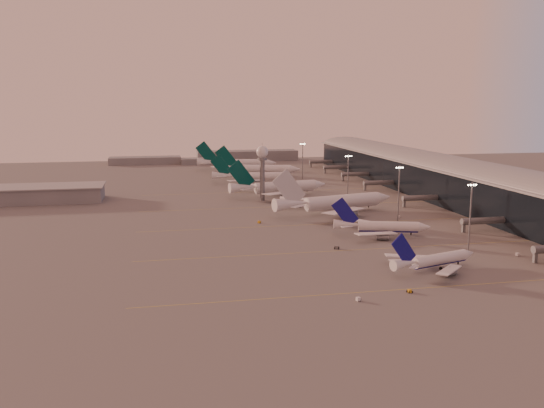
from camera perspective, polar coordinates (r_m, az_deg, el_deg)
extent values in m
plane|color=#545252|center=(196.69, 4.01, -5.56)|extent=(700.00, 700.00, 0.00)
cube|color=gold|center=(176.36, 16.65, -7.84)|extent=(180.00, 0.25, 0.02)
cube|color=gold|center=(215.38, 11.04, -4.33)|extent=(180.00, 0.25, 0.02)
cube|color=gold|center=(256.37, 7.21, -1.89)|extent=(180.00, 0.25, 0.02)
cube|color=gold|center=(298.51, 4.46, -0.12)|extent=(180.00, 0.25, 0.02)
cube|color=gold|center=(346.18, 2.20, 1.33)|extent=(180.00, 0.25, 0.02)
cube|color=black|center=(335.69, 16.93, 2.17)|extent=(36.00, 360.00, 18.00)
cylinder|color=gray|center=(334.62, 17.01, 3.69)|extent=(10.08, 360.00, 10.08)
cube|color=gray|center=(334.60, 17.01, 3.73)|extent=(40.00, 362.00, 0.80)
cube|color=slate|center=(211.51, 24.63, -4.74)|extent=(1.20, 1.20, 4.40)
cylinder|color=slate|center=(253.57, 20.44, -1.55)|extent=(22.00, 2.80, 2.80)
cube|color=slate|center=(248.94, 18.44, -2.19)|extent=(1.20, 1.20, 4.40)
cylinder|color=slate|center=(303.42, 14.70, 0.60)|extent=(22.00, 2.80, 2.80)
cube|color=slate|center=(299.55, 12.96, 0.11)|extent=(1.20, 1.20, 4.40)
cylinder|color=slate|center=(353.91, 10.73, 2.09)|extent=(22.00, 2.80, 2.80)
cube|color=slate|center=(350.60, 9.20, 1.68)|extent=(1.20, 1.20, 4.40)
cylinder|color=slate|center=(392.76, 8.43, 2.95)|extent=(22.00, 2.80, 2.80)
cube|color=slate|center=(389.78, 7.04, 2.59)|extent=(1.20, 1.20, 4.40)
cylinder|color=slate|center=(432.20, 6.55, 3.65)|extent=(22.00, 2.80, 2.80)
cube|color=slate|center=(429.50, 5.27, 3.32)|extent=(1.20, 1.20, 4.40)
cylinder|color=slate|center=(470.17, 5.04, 4.20)|extent=(22.00, 2.80, 2.80)
cube|color=slate|center=(467.69, 3.86, 3.90)|extent=(1.20, 1.20, 4.40)
cube|color=slate|center=(333.32, -23.28, 0.85)|extent=(80.00, 25.00, 8.00)
cube|color=gray|center=(332.73, -23.33, 1.57)|extent=(82.00, 27.00, 0.60)
cylinder|color=slate|center=(310.37, -0.97, 2.36)|extent=(2.60, 2.60, 22.00)
cylinder|color=slate|center=(309.01, -0.97, 4.47)|extent=(5.20, 5.20, 1.20)
sphere|color=silver|center=(308.64, -0.98, 5.19)|extent=(6.40, 6.40, 6.40)
cylinder|color=slate|center=(308.34, -0.98, 5.88)|extent=(0.16, 0.16, 2.00)
cylinder|color=slate|center=(216.29, 19.04, -1.25)|extent=(0.56, 0.56, 25.00)
cube|color=slate|center=(214.35, 19.23, 1.90)|extent=(3.60, 0.25, 0.25)
sphere|color=#FFEABF|center=(213.64, 18.87, 1.78)|extent=(0.56, 0.56, 0.56)
sphere|color=#FFEABF|center=(214.15, 19.10, 1.79)|extent=(0.56, 0.56, 0.56)
sphere|color=#FFEABF|center=(214.66, 19.33, 1.79)|extent=(0.56, 0.56, 0.56)
sphere|color=#FFEABF|center=(215.17, 19.56, 1.80)|extent=(0.56, 0.56, 0.56)
cylinder|color=slate|center=(263.09, 12.44, 1.03)|extent=(0.56, 0.56, 25.00)
cube|color=slate|center=(261.50, 12.54, 3.63)|extent=(3.60, 0.25, 0.25)
sphere|color=#FFEABF|center=(260.94, 12.24, 3.54)|extent=(0.56, 0.56, 0.56)
sphere|color=#FFEABF|center=(261.34, 12.44, 3.54)|extent=(0.56, 0.56, 0.56)
sphere|color=#FFEABF|center=(261.75, 12.64, 3.54)|extent=(0.56, 0.56, 0.56)
sphere|color=#FFEABF|center=(262.16, 12.84, 3.54)|extent=(0.56, 0.56, 0.56)
cylinder|color=slate|center=(311.96, 7.53, 2.59)|extent=(0.56, 0.56, 25.00)
cube|color=slate|center=(310.61, 7.58, 4.79)|extent=(3.60, 0.25, 0.25)
sphere|color=#FFEABF|center=(310.17, 7.32, 4.71)|extent=(0.56, 0.56, 0.56)
sphere|color=#FFEABF|center=(310.49, 7.49, 4.71)|extent=(0.56, 0.56, 0.56)
sphere|color=#FFEABF|center=(310.81, 7.67, 4.71)|extent=(0.56, 0.56, 0.56)
sphere|color=#FFEABF|center=(311.14, 7.84, 4.71)|extent=(0.56, 0.56, 0.56)
cylinder|color=slate|center=(397.03, 3.04, 4.28)|extent=(0.56, 0.56, 25.00)
cube|color=slate|center=(395.98, 3.06, 6.01)|extent=(3.60, 0.25, 0.25)
sphere|color=#FFEABF|center=(395.64, 2.85, 5.95)|extent=(0.56, 0.56, 0.56)
sphere|color=#FFEABF|center=(395.88, 2.99, 5.95)|extent=(0.56, 0.56, 0.56)
sphere|color=#FFEABF|center=(396.13, 3.13, 5.95)|extent=(0.56, 0.56, 0.56)
sphere|color=#FFEABF|center=(396.39, 3.27, 5.96)|extent=(0.56, 0.56, 0.56)
cube|color=slate|center=(504.93, -12.46, 4.24)|extent=(60.00, 18.00, 6.00)
cube|color=slate|center=(520.98, -2.48, 4.81)|extent=(90.00, 20.00, 9.00)
cube|color=slate|center=(496.64, -6.69, 4.26)|extent=(40.00, 15.00, 5.00)
cylinder|color=silver|center=(192.80, 16.33, -5.37)|extent=(21.37, 9.79, 3.62)
cylinder|color=navy|center=(193.01, 16.32, -5.61)|extent=(20.66, 8.70, 2.61)
cone|color=silver|center=(201.76, 18.89, -4.82)|extent=(5.01, 4.68, 3.62)
cone|color=silver|center=(182.58, 12.97, -5.94)|extent=(9.59, 6.11, 3.62)
cube|color=silver|center=(183.40, 17.14, -6.42)|extent=(13.34, 13.44, 1.14)
cylinder|color=gray|center=(187.06, 17.20, -6.63)|extent=(4.63, 3.47, 2.35)
cube|color=gray|center=(186.77, 17.22, -6.33)|extent=(0.34, 0.31, 1.45)
cube|color=silver|center=(195.62, 13.39, -5.20)|extent=(15.77, 6.34, 1.14)
cylinder|color=gray|center=(196.28, 14.35, -5.69)|extent=(4.63, 3.47, 2.35)
cube|color=gray|center=(196.01, 14.36, -5.41)|extent=(0.34, 0.31, 1.45)
cube|color=navy|center=(181.12, 12.92, -4.60)|extent=(9.58, 3.28, 10.78)
cube|color=silver|center=(179.67, 13.85, -6.21)|extent=(4.05, 3.95, 0.24)
cube|color=silver|center=(185.53, 12.13, -5.62)|extent=(4.30, 2.14, 0.24)
cylinder|color=black|center=(199.10, 17.95, -5.71)|extent=(0.48, 0.48, 0.95)
cylinder|color=black|center=(193.69, 15.50, -6.01)|extent=(1.14, 0.77, 1.05)
cylinder|color=black|center=(190.86, 16.38, -6.29)|extent=(1.14, 0.77, 1.05)
cylinder|color=silver|center=(234.56, 11.45, -2.32)|extent=(23.91, 10.46, 4.04)
cylinder|color=navy|center=(234.76, 11.44, -2.54)|extent=(23.14, 9.25, 2.91)
cone|color=silver|center=(236.68, 14.86, -2.35)|extent=(5.53, 5.15, 4.04)
cone|color=silver|center=(233.03, 7.34, -2.16)|extent=(10.68, 6.64, 4.04)
cube|color=silver|center=(224.44, 10.26, -3.03)|extent=(17.61, 7.43, 1.27)
cylinder|color=gray|center=(227.44, 10.91, -3.36)|extent=(5.14, 3.80, 2.63)
cube|color=gray|center=(227.18, 10.92, -3.08)|extent=(0.38, 0.34, 1.62)
cube|color=silver|center=(243.75, 9.81, -1.97)|extent=(15.09, 14.80, 1.27)
cylinder|color=gray|center=(242.14, 10.53, -2.52)|extent=(5.14, 3.80, 2.63)
cube|color=gray|center=(241.90, 10.54, -2.26)|extent=(0.38, 0.34, 1.62)
cube|color=navy|center=(232.00, 7.24, -0.95)|extent=(10.75, 3.43, 12.04)
cube|color=silver|center=(228.53, 7.40, -2.38)|extent=(4.82, 2.49, 0.27)
cube|color=silver|center=(237.50, 7.30, -1.90)|extent=(4.56, 4.36, 0.27)
cylinder|color=black|center=(236.42, 13.60, -3.00)|extent=(0.53, 0.53, 1.06)
cylinder|color=black|center=(237.20, 10.90, -2.84)|extent=(1.27, 0.84, 1.17)
cylinder|color=black|center=(232.67, 11.02, -3.10)|extent=(1.27, 0.84, 1.17)
cylinder|color=silver|center=(279.66, 7.02, 0.03)|extent=(40.21, 15.83, 6.23)
cylinder|color=silver|center=(279.91, 7.01, -0.25)|extent=(39.01, 13.94, 4.49)
cone|color=silver|center=(293.04, 10.94, 0.39)|extent=(9.02, 7.94, 6.23)
cone|color=silver|center=(265.50, 1.86, -0.27)|extent=(17.75, 10.15, 6.23)
cube|color=silver|center=(260.97, 7.17, -0.95)|extent=(25.67, 24.15, 1.85)
cylinder|color=gray|center=(267.27, 7.57, -1.25)|extent=(8.48, 5.82, 4.05)
cube|color=gray|center=(266.99, 7.58, -0.94)|extent=(0.35, 0.32, 2.49)
cube|color=silver|center=(288.90, 3.61, 0.19)|extent=(29.39, 13.28, 1.85)
cylinder|color=gray|center=(288.38, 4.82, -0.35)|extent=(8.48, 5.82, 4.05)
cube|color=gray|center=(288.12, 4.83, -0.07)|extent=(0.35, 0.32, 2.49)
cube|color=#B9BCC1|center=(263.88, 1.71, 1.29)|extent=(16.84, 4.58, 18.50)
cube|color=silver|center=(258.61, 2.59, -0.52)|extent=(7.77, 7.20, 0.25)
cube|color=silver|center=(272.09, 1.05, 0.02)|extent=(8.15, 4.41, 0.25)
cylinder|color=black|center=(288.70, 9.54, -0.49)|extent=(0.50, 0.50, 1.01)
cylinder|color=black|center=(280.49, 6.20, -0.71)|extent=(1.20, 0.76, 1.11)
cylinder|color=black|center=(276.81, 6.68, -0.86)|extent=(1.20, 0.76, 1.11)
cylinder|color=silver|center=(327.81, 1.32, 1.56)|extent=(36.62, 12.17, 5.83)
cylinder|color=silver|center=(328.01, 1.32, 1.34)|extent=(35.61, 10.43, 4.20)
cone|color=silver|center=(336.75, 4.71, 1.76)|extent=(7.92, 6.98, 5.83)
cone|color=silver|center=(318.65, -2.93, 1.44)|extent=(15.96, 8.44, 5.83)
cube|color=silver|center=(310.71, 0.91, 0.90)|extent=(24.38, 21.03, 1.73)
cylinder|color=gray|center=(316.07, 1.39, 0.61)|extent=(7.56, 4.97, 3.79)
cube|color=gray|center=(315.84, 1.40, 0.86)|extent=(0.34, 0.30, 2.33)
cube|color=silver|center=(338.65, -1.07, 1.67)|extent=(26.85, 13.80, 1.73)
cylinder|color=gray|center=(337.27, -0.15, 1.22)|extent=(7.56, 4.97, 3.79)
cube|color=gray|center=(337.06, -0.15, 1.46)|extent=(0.34, 0.30, 2.33)
cube|color=#023936|center=(317.43, -3.07, 2.67)|extent=(15.85, 3.20, 17.26)
cube|color=silver|center=(312.01, -2.56, 1.28)|extent=(7.20, 6.25, 0.25)
cube|color=silver|center=(325.11, -3.37, 1.63)|extent=(7.45, 4.43, 0.25)
cylinder|color=black|center=(333.92, 3.49, 1.08)|extent=(0.50, 0.50, 1.01)
cylinder|color=black|center=(329.27, 0.70, 0.98)|extent=(1.18, 0.69, 1.11)
cylinder|color=black|center=(325.24, 1.00, 0.86)|extent=(1.18, 0.69, 1.11)
cylinder|color=silver|center=(376.62, -1.47, 2.62)|extent=(32.44, 9.84, 5.17)
cylinder|color=silver|center=(376.78, -1.47, 2.44)|extent=(31.59, 8.31, 3.72)
cone|color=silver|center=(377.60, 1.43, 2.64)|extent=(6.89, 6.02, 5.17)
cone|color=silver|center=(376.64, -4.93, 2.68)|extent=(14.05, 7.09, 5.17)
cube|color=silver|center=(363.28, -2.66, 2.19)|extent=(23.71, 12.84, 1.53)
cylinder|color=gray|center=(366.77, -2.05, 1.93)|extent=(6.63, 4.24, 3.36)
cube|color=gray|center=(366.60, -2.05, 2.12)|extent=(0.30, 0.26, 2.07)
cube|color=silver|center=(389.98, -2.68, 2.74)|extent=(21.90, 18.16, 1.53)
cylinder|color=gray|center=(387.14, -2.10, 2.37)|extent=(6.63, 4.24, 3.36)
cube|color=gray|center=(386.98, -2.10, 2.55)|extent=(0.30, 0.26, 2.07)
cube|color=#023936|center=(375.91, -5.05, 3.61)|extent=(14.10, 2.41, 15.28)
cube|color=silver|center=(370.49, -5.00, 2.58)|extent=(6.61, 4.08, 0.22)
cube|color=silver|center=(382.78, -4.94, 2.82)|extent=(6.42, 5.43, 0.22)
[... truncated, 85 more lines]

